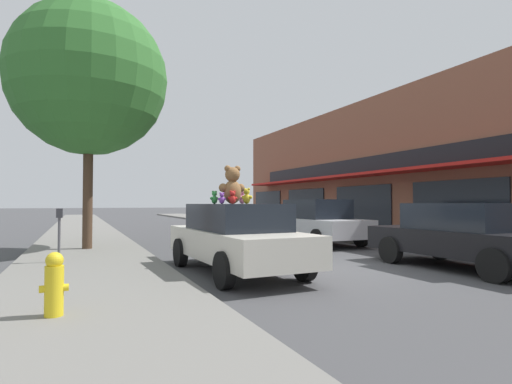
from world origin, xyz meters
TOP-DOWN VIEW (x-y plane):
  - ground_plane at (0.00, 0.00)m, footprint 260.00×260.00m
  - sidewalk_near at (-5.41, 0.00)m, footprint 3.27×90.00m
  - sidewalk_far at (5.41, 0.00)m, footprint 3.27×90.00m
  - storefront_row at (12.14, 5.10)m, footprint 11.49×31.91m
  - plush_art_car at (-2.47, 0.32)m, footprint 2.03×4.72m
  - teddy_bear_giant at (-2.48, 0.50)m, footprint 0.64×0.40m
  - teddy_bear_yellow at (-1.99, 0.85)m, footprint 0.25×0.26m
  - teddy_bear_pink at (-1.92, 1.31)m, footprint 0.25×0.27m
  - teddy_bear_green at (-2.86, 0.65)m, footprint 0.23×0.16m
  - teddy_bear_red at (-2.56, 0.27)m, footprint 0.22×0.16m
  - teddy_bear_purple at (-2.78, 0.35)m, footprint 0.19×0.15m
  - parked_car_far_left at (2.56, -1.36)m, footprint 1.97×4.51m
  - parked_car_far_center at (2.56, 4.88)m, footprint 2.00×4.65m
  - street_tree at (-5.39, 5.45)m, footprint 4.77×4.77m
  - fire_hydrant at (-5.92, -2.35)m, footprint 0.33×0.22m
  - parking_meter at (-6.06, 2.63)m, footprint 0.14×0.10m

SIDE VIEW (x-z plane):
  - ground_plane at x=0.00m, z-range 0.00..0.00m
  - sidewalk_near at x=-5.41m, z-range 0.00..0.14m
  - sidewalk_far at x=5.41m, z-range 0.00..0.14m
  - fire_hydrant at x=-5.92m, z-range 0.14..0.93m
  - parked_car_far_left at x=2.56m, z-range 0.03..1.57m
  - plush_art_car at x=-2.47m, z-range 0.04..1.57m
  - parked_car_far_center at x=2.56m, z-range 0.02..1.69m
  - parking_meter at x=-6.06m, z-range 0.32..1.59m
  - teddy_bear_purple at x=-2.78m, z-range 1.52..1.78m
  - teddy_bear_red at x=-2.56m, z-range 1.52..1.81m
  - teddy_bear_green at x=-2.86m, z-range 1.52..1.82m
  - teddy_bear_yellow at x=-1.99m, z-range 1.52..1.90m
  - teddy_bear_pink at x=-1.92m, z-range 1.52..1.90m
  - teddy_bear_giant at x=-2.48m, z-range 1.51..2.37m
  - storefront_row at x=12.14m, z-range 0.00..6.61m
  - street_tree at x=-5.39m, z-range 1.58..9.25m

